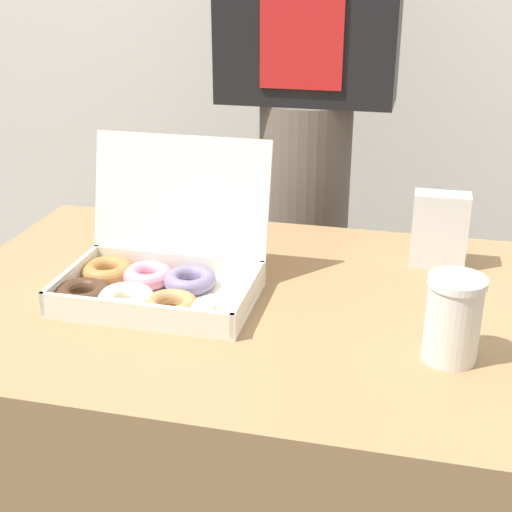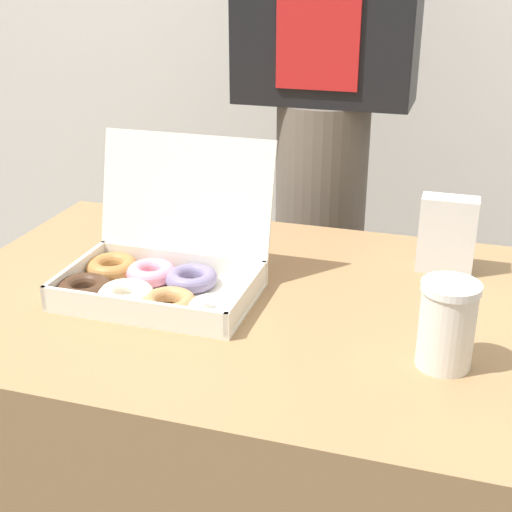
{
  "view_description": "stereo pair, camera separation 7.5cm",
  "coord_description": "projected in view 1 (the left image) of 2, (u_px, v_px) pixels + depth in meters",
  "views": [
    {
      "loc": [
        0.27,
        -1.12,
        1.27
      ],
      "look_at": [
        0.0,
        -0.01,
        0.79
      ],
      "focal_mm": 50.0,
      "sensor_mm": 36.0,
      "label": 1
    },
    {
      "loc": [
        0.34,
        -1.1,
        1.27
      ],
      "look_at": [
        0.0,
        -0.01,
        0.79
      ],
      "focal_mm": 50.0,
      "sensor_mm": 36.0,
      "label": 2
    }
  ],
  "objects": [
    {
      "name": "person_customer",
      "position": [
        307.0,
        101.0,
        1.79
      ],
      "size": [
        0.43,
        0.24,
        1.73
      ],
      "color": "#665B51",
      "rests_on": "ground_plane"
    },
    {
      "name": "coffee_cup",
      "position": [
        453.0,
        318.0,
        1.06
      ],
      "size": [
        0.09,
        0.09,
        0.14
      ],
      "color": "silver",
      "rests_on": "table"
    },
    {
      "name": "table",
      "position": [
        256.0,
        455.0,
        1.42
      ],
      "size": [
        1.15,
        0.77,
        0.7
      ],
      "color": "#99754C",
      "rests_on": "ground_plane"
    },
    {
      "name": "donut_box",
      "position": [
        152.0,
        277.0,
        1.27
      ],
      "size": [
        0.38,
        0.29,
        0.26
      ],
      "color": "white",
      "rests_on": "table"
    },
    {
      "name": "napkin_holder",
      "position": [
        439.0,
        230.0,
        1.38
      ],
      "size": [
        0.11,
        0.05,
        0.15
      ],
      "color": "silver",
      "rests_on": "table"
    }
  ]
}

